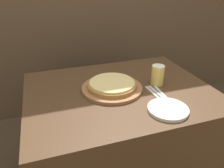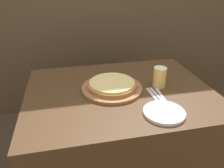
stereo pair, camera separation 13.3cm
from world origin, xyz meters
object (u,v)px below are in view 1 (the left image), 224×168
fork (153,93)px  spoon (160,92)px  dinner_knife (157,92)px  pizza_on_board (112,86)px  beer_glass (158,74)px  dinner_plate (168,109)px

fork → spoon: (0.05, -0.00, 0.00)m
dinner_knife → spoon: bearing=-0.0°
fork → spoon: 0.05m
pizza_on_board → spoon: pizza_on_board is taller
pizza_on_board → beer_glass: beer_glass is taller
beer_glass → dinner_plate: size_ratio=0.60×
dinner_plate → spoon: dinner_plate is taller
dinner_knife → spoon: same height
dinner_knife → beer_glass: bearing=61.6°
dinner_plate → dinner_knife: bearing=78.5°
pizza_on_board → dinner_knife: bearing=-27.2°
fork → beer_glass: bearing=52.4°
dinner_plate → beer_glass: bearing=72.1°
spoon → fork: bearing=180.0°
spoon → dinner_plate: bearing=-108.3°
dinner_knife → dinner_plate: bearing=-101.5°
spoon → pizza_on_board: bearing=155.0°
spoon → dinner_knife: bearing=180.0°
dinner_knife → pizza_on_board: bearing=152.8°
spoon → beer_glass: bearing=72.8°
beer_glass → dinner_knife: size_ratio=0.71×
beer_glass → spoon: (-0.03, -0.11, -0.07)m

